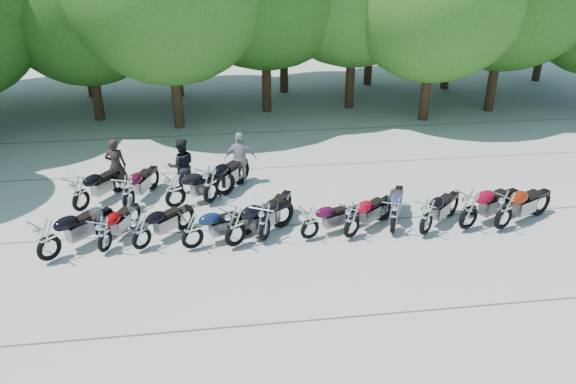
{
  "coord_description": "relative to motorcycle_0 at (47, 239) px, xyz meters",
  "views": [
    {
      "loc": [
        -1.96,
        -13.05,
        8.01
      ],
      "look_at": [
        0.0,
        1.5,
        1.1
      ],
      "focal_mm": 35.0,
      "sensor_mm": 36.0,
      "label": 1
    }
  ],
  "objects": [
    {
      "name": "motorcycle_0",
      "position": [
        0.0,
        0.0,
        0.0
      ],
      "size": [
        2.22,
        2.29,
        1.38
      ],
      "primitive_type": null,
      "rotation": [
        0.0,
        0.0,
        2.39
      ],
      "color": "black",
      "rests_on": "ground"
    },
    {
      "name": "motorcycle_9",
      "position": [
        10.29,
        0.0,
        -0.05
      ],
      "size": [
        2.16,
        2.05,
        1.29
      ],
      "primitive_type": null,
      "rotation": [
        0.0,
        0.0,
        2.31
      ],
      "color": "black",
      "rests_on": "ground"
    },
    {
      "name": "rider_1",
      "position": [
        3.32,
        3.97,
        0.25
      ],
      "size": [
        1.01,
        0.85,
        1.88
      ],
      "primitive_type": "imported",
      "rotation": [
        0.0,
        0.0,
        3.3
      ],
      "color": "black",
      "rests_on": "ground"
    },
    {
      "name": "motorcycle_5",
      "position": [
        5.7,
        0.3,
        -0.03
      ],
      "size": [
        1.71,
        2.41,
        1.32
      ],
      "primitive_type": null,
      "rotation": [
        0.0,
        0.0,
        2.66
      ],
      "color": "black",
      "rests_on": "ground"
    },
    {
      "name": "motorcycle_10",
      "position": [
        11.6,
        0.13,
        0.03
      ],
      "size": [
        2.63,
        1.8,
        1.44
      ],
      "primitive_type": null,
      "rotation": [
        0.0,
        0.0,
        2.02
      ],
      "color": "maroon",
      "rests_on": "ground"
    },
    {
      "name": "motorcycle_11",
      "position": [
        12.6,
        -0.01,
        0.02
      ],
      "size": [
        2.58,
        1.8,
        1.42
      ],
      "primitive_type": null,
      "rotation": [
        0.0,
        0.0,
        2.03
      ],
      "color": "maroon",
      "rests_on": "ground"
    },
    {
      "name": "motorcycle_6",
      "position": [
        6.97,
        0.21,
        -0.11
      ],
      "size": [
        2.16,
        1.38,
        1.17
      ],
      "primitive_type": null,
      "rotation": [
        0.0,
        0.0,
        1.97
      ],
      "color": "#37071F",
      "rests_on": "ground"
    },
    {
      "name": "motorcycle_3",
      "position": [
        3.71,
        0.11,
        -0.06
      ],
      "size": [
        2.31,
        1.51,
        1.26
      ],
      "primitive_type": null,
      "rotation": [
        0.0,
        0.0,
        1.98
      ],
      "color": "#0D1C39",
      "rests_on": "ground"
    },
    {
      "name": "motorcycle_4",
      "position": [
        4.88,
        0.07,
        0.0
      ],
      "size": [
        2.43,
        2.05,
        1.39
      ],
      "primitive_type": null,
      "rotation": [
        0.0,
        0.0,
        2.2
      ],
      "color": "black",
      "rests_on": "ground"
    },
    {
      "name": "rider_2",
      "position": [
        5.28,
        4.33,
        0.24
      ],
      "size": [
        1.12,
        0.53,
        1.87
      ],
      "primitive_type": "imported",
      "rotation": [
        0.0,
        0.0,
        3.08
      ],
      "color": "gray",
      "rests_on": "ground"
    },
    {
      "name": "motorcycle_12",
      "position": [
        0.26,
        2.85,
        -0.02
      ],
      "size": [
        1.91,
        2.36,
        1.33
      ],
      "primitive_type": null,
      "rotation": [
        0.0,
        0.0,
        2.55
      ],
      "color": "black",
      "rests_on": "ground"
    },
    {
      "name": "motorcycle_1",
      "position": [
        1.37,
        0.28,
        -0.09
      ],
      "size": [
        1.42,
        2.22,
        1.2
      ],
      "primitive_type": null,
      "rotation": [
        0.0,
        0.0,
        2.75
      ],
      "color": "#890505",
      "rests_on": "ground"
    },
    {
      "name": "motorcycle_15",
      "position": [
        4.24,
        2.91,
        0.04
      ],
      "size": [
        2.12,
        2.55,
        1.45
      ],
      "primitive_type": null,
      "rotation": [
        0.0,
        0.0,
        2.53
      ],
      "color": "black",
      "rests_on": "ground"
    },
    {
      "name": "motorcycle_2",
      "position": [
        2.34,
        0.27,
        -0.08
      ],
      "size": [
        2.02,
        1.99,
        1.23
      ],
      "primitive_type": null,
      "rotation": [
        0.0,
        0.0,
        2.34
      ],
      "color": "black",
      "rests_on": "ground"
    },
    {
      "name": "motorcycle_7",
      "position": [
        8.15,
        0.12,
        -0.06
      ],
      "size": [
        2.18,
        1.94,
        1.27
      ],
      "primitive_type": null,
      "rotation": [
        0.0,
        0.0,
        2.25
      ],
      "color": "#9B0518",
      "rests_on": "ground"
    },
    {
      "name": "motorcycle_13",
      "position": [
        1.71,
        2.74,
        -0.03
      ],
      "size": [
        1.49,
        2.45,
        1.33
      ],
      "primitive_type": null,
      "rotation": [
        0.0,
        0.0,
        2.78
      ],
      "color": "#3F081A",
      "rests_on": "ground"
    },
    {
      "name": "ground",
      "position": [
        6.48,
        -0.34,
        -0.69
      ],
      "size": [
        90.0,
        90.0,
        0.0
      ],
      "primitive_type": "plane",
      "color": "gray",
      "rests_on": "ground"
    },
    {
      "name": "rider_0",
      "position": [
        1.17,
        4.33,
        0.23
      ],
      "size": [
        0.72,
        0.52,
        1.85
      ],
      "primitive_type": "imported",
      "rotation": [
        0.0,
        0.0,
        3.03
      ],
      "color": "black",
      "rests_on": "ground"
    },
    {
      "name": "motorcycle_8",
      "position": [
        9.4,
        0.24,
        -0.05
      ],
      "size": [
        1.5,
        2.35,
        1.28
      ],
      "primitive_type": null,
      "rotation": [
        0.0,
        0.0,
        2.75
      ],
      "color": "#0E1540",
      "rests_on": "ground"
    },
    {
      "name": "motorcycle_14",
      "position": [
        3.14,
        2.69,
        -0.01
      ],
      "size": [
        2.47,
        1.77,
        1.36
      ],
      "primitive_type": null,
      "rotation": [
        0.0,
        0.0,
        2.05
      ],
      "color": "black",
      "rests_on": "ground"
    }
  ]
}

